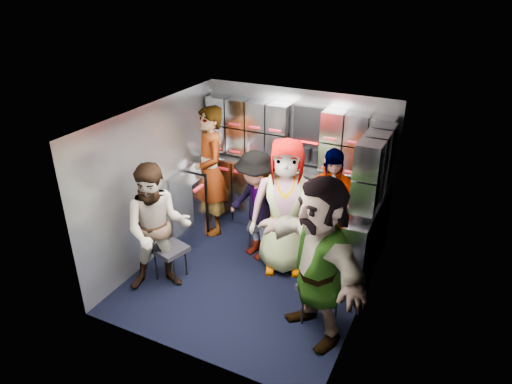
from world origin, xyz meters
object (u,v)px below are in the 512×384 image
at_px(attendant_arc_a, 158,229).
at_px(jump_seat_near_right, 321,289).
at_px(attendant_arc_d, 328,214).
at_px(attendant_arc_e, 318,261).
at_px(attendant_arc_b, 256,206).
at_px(jump_seat_center, 289,234).
at_px(attendant_arc_c, 285,207).
at_px(jump_seat_mid_left, 262,226).
at_px(attendant_standing, 211,172).
at_px(jump_seat_mid_right, 330,237).
at_px(jump_seat_near_left, 170,250).

bearing_deg(attendant_arc_a, jump_seat_near_right, -27.56).
relative_size(attendant_arc_d, attendant_arc_e, 0.93).
bearing_deg(attendant_arc_d, attendant_arc_b, 161.19).
relative_size(attendant_arc_a, attendant_arc_d, 0.95).
height_order(jump_seat_center, attendant_arc_c, attendant_arc_c).
height_order(jump_seat_mid_left, attendant_standing, attendant_standing).
relative_size(attendant_arc_b, attendant_arc_c, 0.85).
xyz_separation_m(jump_seat_mid_left, attendant_arc_d, (0.97, -0.14, 0.49)).
relative_size(jump_seat_mid_right, attendant_standing, 0.25).
relative_size(jump_seat_center, attendant_arc_b, 0.31).
bearing_deg(attendant_standing, jump_seat_mid_right, 41.09).
xyz_separation_m(jump_seat_center, attendant_arc_e, (0.76, -1.14, 0.51)).
distance_m(jump_seat_near_right, attendant_arc_b, 1.53).
xyz_separation_m(jump_seat_mid_right, attendant_arc_d, (0.00, -0.18, 0.43)).
bearing_deg(jump_seat_center, attendant_arc_b, -169.22).
height_order(jump_seat_mid_left, jump_seat_mid_right, jump_seat_mid_right).
bearing_deg(attendant_arc_d, attendant_standing, 149.81).
relative_size(jump_seat_center, attendant_arc_e, 0.25).
bearing_deg(jump_seat_near_right, attendant_arc_b, 144.23).
distance_m(jump_seat_near_right, attendant_arc_e, 0.52).
bearing_deg(attendant_standing, jump_seat_near_left, -39.16).
bearing_deg(attendant_arc_b, jump_seat_near_right, -11.21).
bearing_deg(attendant_arc_c, attendant_standing, 141.91).
bearing_deg(attendant_arc_b, attendant_arc_d, 26.95).
bearing_deg(jump_seat_near_right, jump_seat_mid_left, 139.01).
distance_m(jump_seat_mid_left, jump_seat_center, 0.46).
xyz_separation_m(attendant_arc_a, attendant_arc_b, (0.75, 1.11, -0.05)).
bearing_deg(attendant_arc_a, jump_seat_mid_right, 3.28).
xyz_separation_m(jump_seat_mid_left, attendant_arc_e, (1.21, -1.23, 0.56)).
height_order(jump_seat_near_left, attendant_standing, attendant_standing).
distance_m(attendant_arc_c, attendant_arc_e, 1.22).
height_order(jump_seat_near_right, attendant_standing, attendant_standing).
relative_size(jump_seat_near_left, attendant_arc_d, 0.27).
xyz_separation_m(jump_seat_center, jump_seat_near_right, (0.76, -0.96, 0.03)).
xyz_separation_m(attendant_standing, attendant_arc_c, (1.34, -0.43, -0.06)).
relative_size(jump_seat_mid_right, attendant_arc_a, 0.29).
relative_size(jump_seat_center, jump_seat_near_right, 0.90).
distance_m(jump_seat_near_left, attendant_arc_d, 2.03).
height_order(jump_seat_center, attendant_arc_b, attendant_arc_b).
relative_size(jump_seat_center, attendant_arc_c, 0.26).
xyz_separation_m(jump_seat_center, attendant_arc_a, (-1.20, -1.20, 0.41)).
height_order(jump_seat_mid_left, jump_seat_center, jump_seat_center).
relative_size(attendant_arc_b, attendant_arc_d, 0.89).
bearing_deg(jump_seat_center, jump_seat_near_left, -139.77).
distance_m(jump_seat_mid_right, attendant_standing, 1.93).
bearing_deg(attendant_arc_d, jump_seat_center, 153.80).
bearing_deg(attendant_standing, attendant_arc_c, 26.86).
bearing_deg(attendant_arc_a, attendant_arc_e, -32.78).
distance_m(attendant_arc_a, attendant_arc_b, 1.34).
bearing_deg(jump_seat_center, attendant_arc_c, -90.00).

